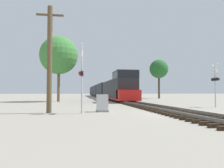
{
  "coord_description": "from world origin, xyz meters",
  "views": [
    {
      "loc": [
        -6.3,
        -12.94,
        1.38
      ],
      "look_at": [
        -2.86,
        9.37,
        2.25
      ],
      "focal_mm": 35.0,
      "sensor_mm": 36.0,
      "label": 1
    }
  ],
  "objects_px": {
    "tree_far_right": "(59,55)",
    "tree_mid_background": "(159,69)",
    "relay_cabinet": "(102,103)",
    "utility_pole": "(50,58)",
    "freight_train": "(101,91)",
    "crossing_signal_far": "(215,81)",
    "crossing_signal_near": "(82,75)"
  },
  "relations": [
    {
      "from": "freight_train",
      "to": "tree_far_right",
      "type": "relative_size",
      "value": 7.15
    },
    {
      "from": "crossing_signal_near",
      "to": "tree_mid_background",
      "type": "height_order",
      "value": "tree_mid_background"
    },
    {
      "from": "tree_far_right",
      "to": "crossing_signal_far",
      "type": "bearing_deg",
      "value": -43.84
    },
    {
      "from": "crossing_signal_far",
      "to": "utility_pole",
      "type": "distance_m",
      "value": 14.97
    },
    {
      "from": "relay_cabinet",
      "to": "tree_far_right",
      "type": "relative_size",
      "value": 0.13
    },
    {
      "from": "crossing_signal_near",
      "to": "crossing_signal_far",
      "type": "bearing_deg",
      "value": 110.68
    },
    {
      "from": "crossing_signal_near",
      "to": "tree_far_right",
      "type": "bearing_deg",
      "value": -168.55
    },
    {
      "from": "crossing_signal_far",
      "to": "utility_pole",
      "type": "xyz_separation_m",
      "value": [
        -14.49,
        -3.52,
        1.26
      ]
    },
    {
      "from": "relay_cabinet",
      "to": "utility_pole",
      "type": "bearing_deg",
      "value": -172.92
    },
    {
      "from": "relay_cabinet",
      "to": "tree_far_right",
      "type": "distance_m",
      "value": 19.59
    },
    {
      "from": "crossing_signal_near",
      "to": "relay_cabinet",
      "type": "xyz_separation_m",
      "value": [
        1.48,
        1.09,
        -1.93
      ]
    },
    {
      "from": "utility_pole",
      "to": "tree_mid_background",
      "type": "height_order",
      "value": "tree_mid_background"
    },
    {
      "from": "freight_train",
      "to": "tree_mid_background",
      "type": "distance_m",
      "value": 18.42
    },
    {
      "from": "freight_train",
      "to": "tree_mid_background",
      "type": "bearing_deg",
      "value": -49.34
    },
    {
      "from": "crossing_signal_far",
      "to": "tree_far_right",
      "type": "bearing_deg",
      "value": 47.62
    },
    {
      "from": "crossing_signal_far",
      "to": "relay_cabinet",
      "type": "distance_m",
      "value": 11.46
    },
    {
      "from": "freight_train",
      "to": "tree_mid_background",
      "type": "height_order",
      "value": "tree_mid_background"
    },
    {
      "from": "tree_far_right",
      "to": "tree_mid_background",
      "type": "bearing_deg",
      "value": 32.66
    },
    {
      "from": "crossing_signal_far",
      "to": "crossing_signal_near",
      "type": "bearing_deg",
      "value": 110.02
    },
    {
      "from": "freight_train",
      "to": "utility_pole",
      "type": "relative_size",
      "value": 9.74
    },
    {
      "from": "tree_far_right",
      "to": "freight_train",
      "type": "bearing_deg",
      "value": 71.02
    },
    {
      "from": "freight_train",
      "to": "relay_cabinet",
      "type": "distance_m",
      "value": 45.07
    },
    {
      "from": "crossing_signal_far",
      "to": "tree_far_right",
      "type": "height_order",
      "value": "tree_far_right"
    },
    {
      "from": "crossing_signal_near",
      "to": "relay_cabinet",
      "type": "bearing_deg",
      "value": 128.32
    },
    {
      "from": "freight_train",
      "to": "tree_far_right",
      "type": "distance_m",
      "value": 28.85
    },
    {
      "from": "relay_cabinet",
      "to": "tree_far_right",
      "type": "xyz_separation_m",
      "value": [
        -4.62,
        17.96,
        6.33
      ]
    },
    {
      "from": "tree_far_right",
      "to": "crossing_signal_near",
      "type": "bearing_deg",
      "value": -80.66
    },
    {
      "from": "freight_train",
      "to": "crossing_signal_far",
      "type": "bearing_deg",
      "value": -81.46
    },
    {
      "from": "freight_train",
      "to": "crossing_signal_far",
      "type": "relative_size",
      "value": 17.31
    },
    {
      "from": "crossing_signal_near",
      "to": "tree_mid_background",
      "type": "relative_size",
      "value": 0.52
    },
    {
      "from": "freight_train",
      "to": "relay_cabinet",
      "type": "bearing_deg",
      "value": -95.89
    },
    {
      "from": "freight_train",
      "to": "tree_far_right",
      "type": "height_order",
      "value": "tree_far_right"
    }
  ]
}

